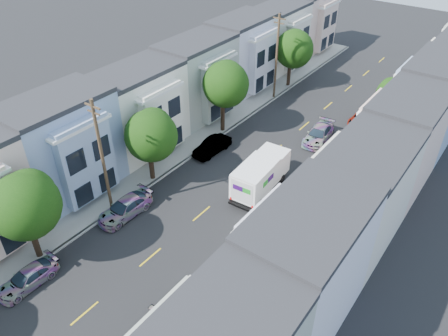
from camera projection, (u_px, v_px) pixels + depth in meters
The scene contains 24 objects.
ground at pixel (150, 257), 31.95m from camera, with size 160.00×160.00×0.00m, color black.
road_slab at pixel (260, 164), 41.82m from camera, with size 12.00×70.00×0.02m, color black.
curb_left at pixel (210, 143), 44.71m from camera, with size 0.30×70.00×0.15m, color gray.
curb_right at pixel (318, 186), 38.86m from camera, with size 0.30×70.00×0.15m, color gray.
sidewalk_left at pixel (200, 139), 45.34m from camera, with size 2.60×70.00×0.15m, color gray.
sidewalk_right at pixel (331, 191), 38.23m from camera, with size 2.60×70.00×0.15m, color gray.
centerline at pixel (260, 164), 41.83m from camera, with size 0.12×70.00×0.01m, color gold.
townhouse_row_left at pixel (173, 129), 47.22m from camera, with size 5.00×70.00×8.50m, color silver.
townhouse_row_right at pixel (373, 209), 36.44m from camera, with size 5.00×70.00×8.50m, color silver.
tree_b at pixel (25, 206), 29.00m from camera, with size 4.70×4.70×7.38m.
tree_c at pixel (150, 136), 36.99m from camera, with size 4.55×4.55×6.99m.
tree_d at pixel (225, 84), 43.61m from camera, with size 4.70×4.70×7.85m.
tree_e at pixel (293, 49), 53.25m from camera, with size 4.70×4.70×7.33m.
tree_far_r at pixel (390, 94), 45.53m from camera, with size 3.10×3.10×5.46m.
utility_pole_near at pixel (103, 158), 33.34m from camera, with size 1.60×0.26×10.00m.
utility_pole_far at pixel (277, 57), 50.47m from camera, with size 1.60×0.26×10.00m.
fedex_truck at pixel (261, 174), 37.46m from camera, with size 2.50×6.48×3.11m.
lead_sedan at pixel (319, 134), 44.86m from camera, with size 2.08×4.95×1.49m, color black.
parked_left_b at pixel (28, 278), 29.56m from camera, with size 1.74×4.14×1.24m, color black.
parked_left_c at pixel (125, 208), 35.39m from camera, with size 2.01×4.78×1.43m, color #969799.
parked_left_d at pixel (212, 146), 43.01m from camera, with size 1.53×4.34×1.45m, color #440918.
parked_right_b at pixel (176, 310), 27.49m from camera, with size 1.29×3.65×1.22m, color silver.
parked_right_c at pixel (318, 165), 40.64m from camera, with size 2.03×4.39×1.22m, color black.
parked_right_d at pixel (363, 118), 47.88m from camera, with size 2.23×4.83×1.34m, color black.
Camera 1 is at (17.56, -14.80, 23.78)m, focal length 35.00 mm.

